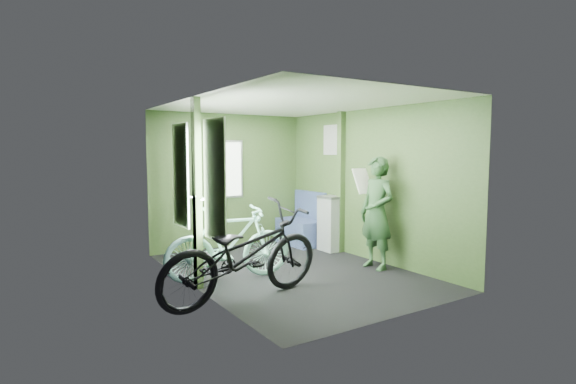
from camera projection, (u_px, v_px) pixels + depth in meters
The scene contains 6 objects.
room at pixel (288, 168), 6.10m from camera, with size 4.00×4.02×2.31m.
bicycle_black at pixel (245, 302), 4.98m from camera, with size 0.72×2.06×1.08m, color black.
bicycle_mint at pixel (230, 281), 5.76m from camera, with size 0.47×1.65×0.99m, color #94E0C9.
passenger at pixel (377, 213), 6.33m from camera, with size 0.39×0.69×1.59m.
waste_box at pixel (330, 223), 7.48m from camera, with size 0.27×0.38×0.92m, color gray.
bench_seat at pixel (301, 229), 8.02m from camera, with size 0.51×0.90×0.94m.
Camera 1 is at (-3.33, -5.09, 1.67)m, focal length 28.00 mm.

